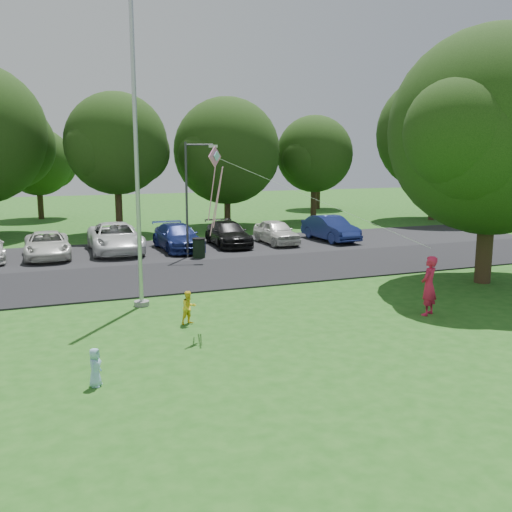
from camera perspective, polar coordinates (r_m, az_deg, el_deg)
name	(u,v)px	position (r m, az deg, el deg)	size (l,w,h in m)	color
ground	(303,338)	(15.80, 4.77, -8.14)	(120.00, 120.00, 0.00)	#1F5817
park_road	(208,274)	(23.92, -4.83, -1.78)	(60.00, 6.00, 0.06)	black
parking_strip	(172,250)	(30.10, -8.42, 0.60)	(42.00, 7.00, 0.06)	black
flagpole	(137,179)	(18.72, -11.80, 7.53)	(0.50, 0.50, 10.00)	#B7BABF
street_lamp	(191,189)	(27.35, -6.51, 6.66)	(1.52, 0.60, 5.54)	#3F3F44
trash_can	(199,248)	(27.46, -5.74, 0.76)	(0.63, 0.63, 1.01)	black
big_tree	(492,136)	(23.44, 22.51, 11.03)	(8.58, 7.76, 9.67)	#332316
tree_row	(162,143)	(38.57, -9.34, 11.11)	(64.35, 11.94, 10.88)	#332316
horizon_trees	(167,163)	(48.52, -8.88, 9.22)	(77.46, 7.20, 7.02)	#332316
parked_cars	(160,237)	(29.85, -9.57, 1.86)	(20.09, 5.54, 1.49)	silver
woman	(429,286)	(18.47, 16.89, -2.86)	(0.68, 0.45, 1.87)	#CB1B42
child_yellow	(189,308)	(16.96, -6.73, -5.14)	(0.49, 0.38, 1.00)	yellow
child_blue	(95,367)	(12.95, -15.80, -10.67)	(0.42, 0.27, 0.86)	#99CBEB
kite	(222,175)	(16.23, -3.47, 8.12)	(6.69, 1.67, 3.06)	pink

